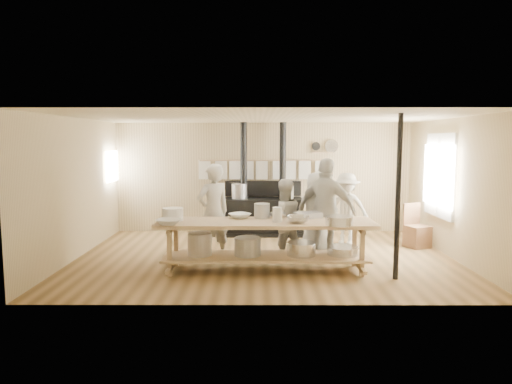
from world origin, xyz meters
TOP-DOWN VIEW (x-y plane):
  - ground at (0.00, 0.00)m, footprint 7.00×7.00m
  - room_shell at (0.00, 0.00)m, footprint 7.00×7.00m
  - window_right at (3.47, 0.60)m, footprint 0.09×1.50m
  - left_opening at (-3.45, 2.00)m, footprint 0.00×0.90m
  - stove at (-0.01, 2.12)m, footprint 1.90×0.75m
  - towel_rail at (-0.00, 2.40)m, footprint 3.00×0.04m
  - back_wall_shelf at (1.46, 2.43)m, footprint 0.63×0.14m
  - prep_table at (-0.01, -0.90)m, footprint 3.60×0.90m
  - support_post at (2.05, -1.35)m, footprint 0.08×0.08m
  - cook_far_left at (-0.94, -0.18)m, footprint 0.77×0.72m
  - cook_left at (0.34, -0.22)m, footprint 0.86×0.75m
  - cook_center at (0.97, 0.02)m, footprint 0.85×0.61m
  - cook_right at (1.10, -0.30)m, footprint 1.17×1.00m
  - cook_by_window at (1.74, 1.15)m, footprint 1.12×0.90m
  - chair at (3.14, 0.85)m, footprint 0.54×0.54m
  - bowl_white_a at (-1.55, -1.23)m, footprint 0.44×0.44m
  - bowl_steel_a at (0.22, -0.57)m, footprint 0.40×0.40m
  - bowl_white_b at (-0.44, -0.61)m, footprint 0.49×0.49m
  - bowl_steel_b at (0.53, -1.07)m, footprint 0.37×0.37m
  - roasting_pan at (0.74, -0.57)m, footprint 0.51×0.43m
  - mixing_bowl_large at (1.16, -1.23)m, footprint 0.51×0.51m
  - bucket_galv at (-0.06, -0.57)m, footprint 0.31×0.31m
  - deep_bowl_enamel at (-1.55, -0.86)m, footprint 0.42×0.42m
  - pitcher at (0.19, -0.98)m, footprint 0.16×0.16m

SIDE VIEW (x-z plane):
  - ground at x=0.00m, z-range 0.00..0.00m
  - chair at x=3.14m, z-range -0.18..0.71m
  - prep_table at x=-0.01m, z-range 0.10..0.95m
  - stove at x=-0.01m, z-range -0.78..1.82m
  - cook_left at x=0.34m, z-range 0.00..1.50m
  - cook_by_window at x=1.74m, z-range 0.00..1.51m
  - cook_center at x=0.97m, z-range 0.00..1.61m
  - cook_far_left at x=-0.94m, z-range 0.00..1.77m
  - bowl_white_b at x=-0.44m, z-range 0.85..0.94m
  - bowl_steel_a at x=0.22m, z-range 0.85..0.94m
  - bowl_white_a at x=-1.55m, z-range 0.85..0.94m
  - roasting_pan at x=0.74m, z-range 0.85..0.95m
  - bowl_steel_b at x=0.53m, z-range 0.85..0.96m
  - mixing_bowl_large at x=1.16m, z-range 0.85..0.99m
  - cook_right at x=1.10m, z-range 0.00..1.88m
  - deep_bowl_enamel at x=-1.55m, z-range 0.85..1.07m
  - pitcher at x=0.19m, z-range 0.85..1.09m
  - bucket_galv at x=-0.06m, z-range 0.85..1.10m
  - support_post at x=2.05m, z-range 0.00..2.60m
  - window_right at x=3.47m, z-range 0.67..2.33m
  - towel_rail at x=0.00m, z-range 1.31..1.78m
  - left_opening at x=-3.45m, z-range 1.15..2.05m
  - room_shell at x=0.00m, z-range -1.88..5.12m
  - back_wall_shelf at x=1.46m, z-range 1.84..2.17m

